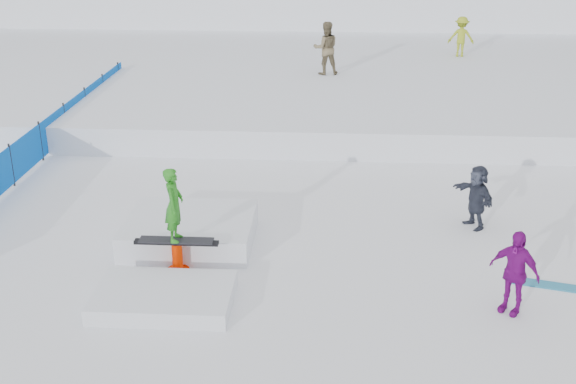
# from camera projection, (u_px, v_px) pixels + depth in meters

# --- Properties ---
(ground) EXTENTS (120.00, 120.00, 0.00)m
(ground) POSITION_uv_depth(u_px,v_px,m) (254.00, 288.00, 13.26)
(ground) COLOR white
(snow_berm) EXTENTS (60.00, 14.00, 2.40)m
(snow_berm) POSITION_uv_depth(u_px,v_px,m) (310.00, 3.00, 40.55)
(snow_berm) COLOR white
(snow_berm) RESTS_ON ground
(snow_midrise) EXTENTS (50.00, 18.00, 0.80)m
(snow_midrise) POSITION_uv_depth(u_px,v_px,m) (297.00, 73.00, 27.91)
(snow_midrise) COLOR white
(snow_midrise) RESTS_ON ground
(safety_fence) EXTENTS (0.05, 16.00, 1.10)m
(safety_fence) POSITION_uv_depth(u_px,v_px,m) (41.00, 141.00, 19.53)
(safety_fence) COLOR blue
(safety_fence) RESTS_ON ground
(walker_olive) EXTENTS (1.01, 0.85, 1.86)m
(walker_olive) POSITION_uv_depth(u_px,v_px,m) (326.00, 48.00, 25.55)
(walker_olive) COLOR brown
(walker_olive) RESTS_ON snow_midrise
(walker_ygreen) EXTENTS (1.08, 0.72, 1.56)m
(walker_ygreen) POSITION_uv_depth(u_px,v_px,m) (461.00, 37.00, 28.55)
(walker_ygreen) COLOR #9BAC20
(walker_ygreen) RESTS_ON snow_midrise
(spectator_purple) EXTENTS (0.93, 0.85, 1.53)m
(spectator_purple) POSITION_uv_depth(u_px,v_px,m) (514.00, 272.00, 12.22)
(spectator_purple) COLOR #7D0C7E
(spectator_purple) RESTS_ON ground
(spectator_dark) EXTENTS (0.93, 1.36, 1.41)m
(spectator_dark) POSITION_uv_depth(u_px,v_px,m) (477.00, 197.00, 15.47)
(spectator_dark) COLOR #2C3140
(spectator_dark) RESTS_ON ground
(loose_board_teal) EXTENTS (1.43, 0.62, 0.03)m
(loose_board_teal) POSITION_uv_depth(u_px,v_px,m) (546.00, 285.00, 13.33)
(loose_board_teal) COLOR teal
(loose_board_teal) RESTS_ON ground
(jib_rail_feature) EXTENTS (2.60, 4.40, 2.11)m
(jib_rail_feature) POSITION_uv_depth(u_px,v_px,m) (183.00, 244.00, 14.24)
(jib_rail_feature) COLOR white
(jib_rail_feature) RESTS_ON ground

